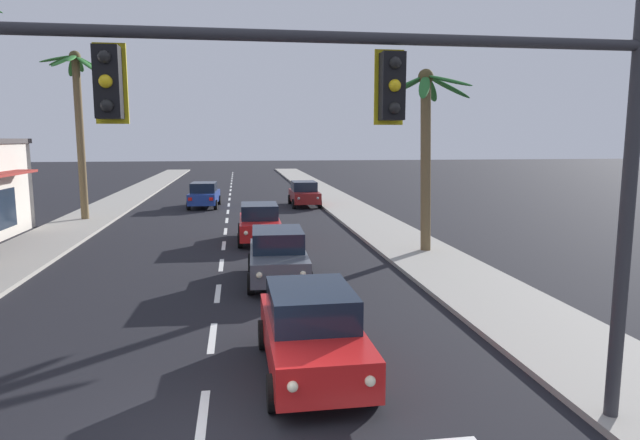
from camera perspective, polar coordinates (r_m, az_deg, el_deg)
The scene contains 11 objects.
sidewalk_right at distance 29.17m, azimuth 5.79°, elevation -0.55°, with size 3.20×110.00×0.14m, color #9E998E.
sidewalk_left at distance 29.52m, azimuth -25.03°, elevation -1.19°, with size 3.20×110.00×0.14m, color #9E998E.
lane_markings at distance 28.75m, azimuth -8.88°, elevation -0.87°, with size 4.28×88.59×0.01m.
traffic_signal_mast at distance 7.91m, azimuth 7.46°, elevation 9.98°, with size 11.75×0.41×6.79m.
sedan_lead_at_stop_bar at distance 11.02m, azimuth -0.88°, elevation -11.32°, with size 1.99×4.47×1.68m.
sedan_third_in_queue at distance 17.89m, azimuth -4.37°, elevation -3.64°, with size 2.05×4.49×1.68m.
sedan_fifth_in_queue at distance 24.93m, azimuth -6.26°, elevation -0.25°, with size 1.98×4.46×1.68m.
sedan_oncoming_far at distance 38.01m, azimuth -11.86°, elevation 2.58°, with size 2.12×4.51×1.68m.
sedan_parked_nearest_kerb at distance 37.97m, azimuth -1.65°, elevation 2.75°, with size 1.95×4.45×1.68m.
palm_left_third at distance 33.38m, azimuth -23.70°, elevation 10.58°, with size 3.36×3.49×9.26m.
palm_right_second at distance 22.24m, azimuth 10.89°, elevation 9.21°, with size 4.12×4.08×7.24m.
Camera 1 is at (0.66, -7.92, 4.57)m, focal length 31.02 mm.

